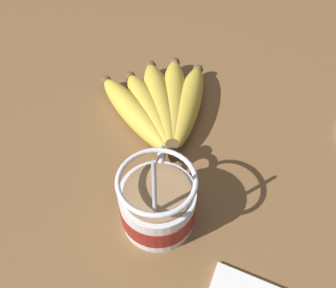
{
  "coord_description": "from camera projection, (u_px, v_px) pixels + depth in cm",
  "views": [
    {
      "loc": [
        -26.54,
        -5.67,
        41.97
      ],
      "look_at": [
        3.39,
        -3.71,
        6.84
      ],
      "focal_mm": 35.0,
      "sensor_mm": 36.0,
      "label": 1
    }
  ],
  "objects": [
    {
      "name": "banana_bunch",
      "position": [
        161.0,
        105.0,
        0.54
      ],
      "size": [
        24.11,
        20.04,
        4.56
      ],
      "color": "brown",
      "rests_on": "table"
    },
    {
      "name": "coffee_mug",
      "position": [
        158.0,
        204.0,
        0.4
      ],
      "size": [
        12.84,
        9.5,
        14.5
      ],
      "color": "silver",
      "rests_on": "table"
    },
    {
      "name": "table",
      "position": [
        141.0,
        184.0,
        0.48
      ],
      "size": [
        130.75,
        130.75,
        2.83
      ],
      "color": "brown",
      "rests_on": "ground"
    }
  ]
}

